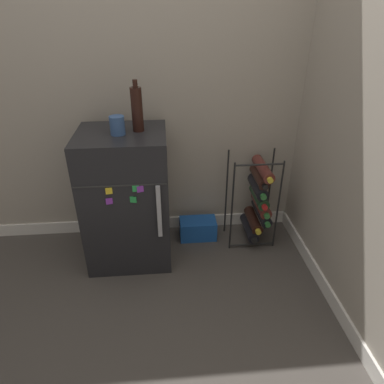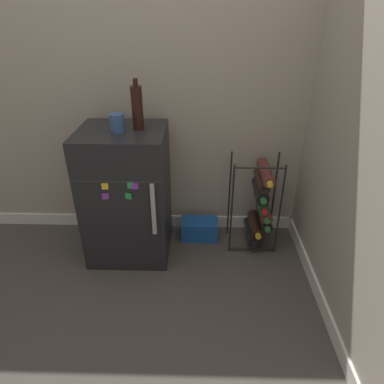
{
  "view_description": "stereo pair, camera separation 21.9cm",
  "coord_description": "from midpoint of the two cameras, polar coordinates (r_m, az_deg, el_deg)",
  "views": [
    {
      "loc": [
        0.06,
        -1.48,
        1.49
      ],
      "look_at": [
        0.23,
        0.43,
        0.43
      ],
      "focal_mm": 32.0,
      "sensor_mm": 36.0,
      "label": 1
    },
    {
      "loc": [
        0.28,
        -1.48,
        1.49
      ],
      "look_at": [
        0.23,
        0.43,
        0.43
      ],
      "focal_mm": 32.0,
      "sensor_mm": 36.0,
      "label": 2
    }
  ],
  "objects": [
    {
      "name": "ground_plane",
      "position": [
        2.11,
        -8.58,
        -16.42
      ],
      "size": [
        14.0,
        14.0,
        0.0
      ],
      "primitive_type": "plane",
      "color": "#423D38"
    },
    {
      "name": "fridge_top_bottle",
      "position": [
        1.98,
        -12.4,
        13.32
      ],
      "size": [
        0.06,
        0.06,
        0.28
      ],
      "color": "black",
      "rests_on": "mini_fridge"
    },
    {
      "name": "wine_rack",
      "position": [
        2.34,
        8.29,
        -1.46
      ],
      "size": [
        0.32,
        0.33,
        0.65
      ],
      "color": "black",
      "rests_on": "ground_plane"
    },
    {
      "name": "mini_fridge",
      "position": [
        2.18,
        -13.62,
        -1.14
      ],
      "size": [
        0.51,
        0.48,
        0.85
      ],
      "color": "black",
      "rests_on": "ground_plane"
    },
    {
      "name": "soda_box",
      "position": [
        2.46,
        -1.57,
        -6.19
      ],
      "size": [
        0.26,
        0.15,
        0.14
      ],
      "color": "#194C9E",
      "rests_on": "ground_plane"
    },
    {
      "name": "wall_back",
      "position": [
        2.21,
        -10.25,
        22.06
      ],
      "size": [
        6.94,
        0.07,
        2.5
      ],
      "color": "#9E9384",
      "rests_on": "ground_plane"
    },
    {
      "name": "fridge_top_cup",
      "position": [
        1.97,
        -15.55,
        10.59
      ],
      "size": [
        0.08,
        0.08,
        0.1
      ],
      "color": "#335184",
      "rests_on": "mini_fridge"
    }
  ]
}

